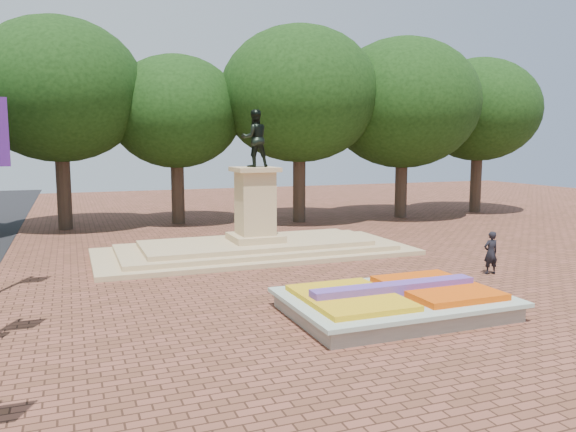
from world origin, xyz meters
The scene contains 5 objects.
ground centered at (0.00, 0.00, 0.00)m, with size 90.00×90.00×0.00m, color brown.
flower_bed centered at (1.03, -2.00, 0.38)m, with size 6.30×4.30×0.91m.
monument centered at (0.00, 8.00, 0.88)m, with size 14.00×6.00×6.40m.
tree_row_back centered at (2.33, 18.00, 6.67)m, with size 44.80×8.80×10.43m.
pedestrian centered at (7.12, 1.02, 0.82)m, with size 0.60×0.39×1.64m, color black.
Camera 1 is at (-7.65, -15.67, 4.93)m, focal length 35.00 mm.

